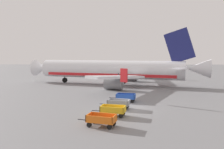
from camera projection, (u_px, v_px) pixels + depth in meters
ground_plane at (127, 109)px, 26.84m from camera, size 220.00×220.00×0.00m
airplane at (115, 70)px, 47.34m from camera, size 36.98×30.01×11.34m
baggage_cart_nearest at (101, 120)px, 20.18m from camera, size 3.61×2.07×1.07m
baggage_cart_second_in_row at (113, 110)px, 23.57m from camera, size 3.62×1.97×1.07m
baggage_cart_third_in_row at (118, 103)px, 26.77m from camera, size 3.63×1.93×1.07m
baggage_cart_fourth_in_row at (126, 97)px, 30.65m from camera, size 3.63×1.90×1.07m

